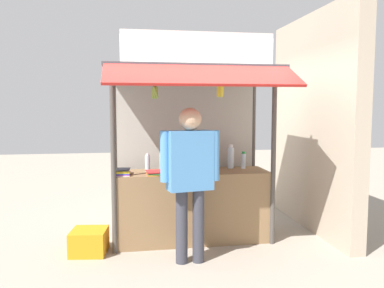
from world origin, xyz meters
name	(u,v)px	position (x,y,z in m)	size (l,w,h in m)	color
ground_plane	(192,240)	(0.00, 0.00, 0.00)	(20.00, 20.00, 0.00)	#9E9384
stall_counter	(192,206)	(0.00, 0.00, 0.45)	(1.94, 0.60, 0.90)	olive
stall_structure	(190,120)	(0.00, 0.13, 1.54)	(2.14, 1.52, 2.55)	#4C4742
water_bottle_far_right	(243,161)	(0.71, 0.13, 1.00)	(0.06, 0.06, 0.23)	silver
water_bottle_left	(148,163)	(-0.56, 0.09, 1.00)	(0.06, 0.06, 0.23)	silver
water_bottle_back_left	(231,157)	(0.55, 0.18, 1.04)	(0.09, 0.09, 0.32)	silver
water_bottle_back_right	(200,161)	(0.15, 0.21, 1.00)	(0.06, 0.06, 0.23)	silver
water_bottle_right	(162,161)	(-0.36, 0.20, 1.01)	(0.07, 0.07, 0.25)	silver
magazine_stack_rear_center	(155,173)	(-0.48, -0.16, 0.92)	(0.22, 0.27, 0.05)	orange
magazine_stack_far_left	(122,172)	(-0.87, -0.11, 0.93)	(0.19, 0.30, 0.07)	white
banana_bunch_inner_left	(220,90)	(0.26, -0.40, 1.91)	(0.10, 0.10, 0.25)	#332D23
banana_bunch_leftmost	(155,92)	(-0.49, -0.40, 1.88)	(0.10, 0.10, 0.27)	#332D23
vendor_person	(190,171)	(-0.14, -0.72, 1.03)	(0.65, 0.29, 1.70)	#383842
plastic_crate	(89,242)	(-1.27, -0.26, 0.14)	(0.40, 0.40, 0.28)	orange
neighbour_wall	(313,123)	(1.77, 0.30, 1.49)	(0.20, 2.40, 2.98)	#BDAB94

